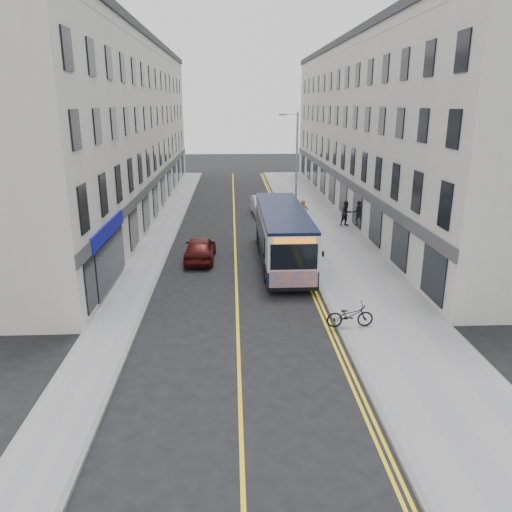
{
  "coord_description": "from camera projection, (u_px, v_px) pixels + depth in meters",
  "views": [
    {
      "loc": [
        -0.16,
        -19.88,
        8.54
      ],
      "look_at": [
        0.95,
        2.76,
        1.6
      ],
      "focal_mm": 35.0,
      "sensor_mm": 36.0,
      "label": 1
    }
  ],
  "objects": [
    {
      "name": "road_dbl_yellow_outer",
      "position": [
        291.0,
        238.0,
        33.13
      ],
      "size": [
        0.1,
        64.0,
        0.01
      ],
      "primitive_type": "cube",
      "color": "yellow",
      "rests_on": "ground"
    },
    {
      "name": "ground",
      "position": [
        237.0,
        310.0,
        21.49
      ],
      "size": [
        140.0,
        140.0,
        0.0
      ],
      "primitive_type": "plane",
      "color": "black",
      "rests_on": "ground"
    },
    {
      "name": "terrace_west",
      "position": [
        119.0,
        131.0,
        39.22
      ],
      "size": [
        6.0,
        46.0,
        13.0
      ],
      "primitive_type": "cube",
      "color": "silver",
      "rests_on": "ground"
    },
    {
      "name": "bicycle",
      "position": [
        350.0,
        315.0,
        19.51
      ],
      "size": [
        1.87,
        0.7,
        0.97
      ],
      "primitive_type": "imported",
      "rotation": [
        0.0,
        0.0,
        1.6
      ],
      "color": "black",
      "rests_on": "pavement_east"
    },
    {
      "name": "city_bus",
      "position": [
        282.0,
        234.0,
        27.48
      ],
      "size": [
        2.45,
        10.49,
        3.05
      ],
      "color": "black",
      "rests_on": "ground"
    },
    {
      "name": "road_centre_line",
      "position": [
        235.0,
        238.0,
        32.95
      ],
      "size": [
        0.12,
        64.0,
        0.01
      ],
      "primitive_type": "cube",
      "color": "yellow",
      "rests_on": "ground"
    },
    {
      "name": "car_white",
      "position": [
        263.0,
        206.0,
        39.69
      ],
      "size": [
        1.88,
        4.59,
        1.48
      ],
      "primitive_type": "imported",
      "rotation": [
        0.0,
        0.0,
        0.07
      ],
      "color": "silver",
      "rests_on": "ground"
    },
    {
      "name": "road_dbl_yellow_inner",
      "position": [
        288.0,
        238.0,
        33.12
      ],
      "size": [
        0.1,
        64.0,
        0.01
      ],
      "primitive_type": "cube",
      "color": "yellow",
      "rests_on": "ground"
    },
    {
      "name": "kerb_east",
      "position": [
        295.0,
        237.0,
        33.12
      ],
      "size": [
        0.18,
        64.0,
        0.13
      ],
      "primitive_type": "cube",
      "color": "slate",
      "rests_on": "ground"
    },
    {
      "name": "pavement_west",
      "position": [
        159.0,
        239.0,
        32.7
      ],
      "size": [
        2.0,
        64.0,
        0.12
      ],
      "primitive_type": "cube",
      "color": "gray",
      "rests_on": "ground"
    },
    {
      "name": "car_maroon",
      "position": [
        200.0,
        248.0,
        28.18
      ],
      "size": [
        1.75,
        4.15,
        1.4
      ],
      "primitive_type": "imported",
      "rotation": [
        0.0,
        0.0,
        3.12
      ],
      "color": "#490E0C",
      "rests_on": "ground"
    },
    {
      "name": "pedestrian_far",
      "position": [
        346.0,
        214.0,
        35.63
      ],
      "size": [
        1.06,
        0.95,
        1.79
      ],
      "primitive_type": "imported",
      "rotation": [
        0.0,
        0.0,
        0.37
      ],
      "color": "black",
      "rests_on": "pavement_east"
    },
    {
      "name": "pavement_east",
      "position": [
        329.0,
        236.0,
        33.23
      ],
      "size": [
        4.5,
        64.0,
        0.12
      ],
      "primitive_type": "cube",
      "color": "gray",
      "rests_on": "ground"
    },
    {
      "name": "streetlamp",
      "position": [
        295.0,
        168.0,
        33.77
      ],
      "size": [
        1.32,
        0.18,
        8.0
      ],
      "color": "#989AA0",
      "rests_on": "ground"
    },
    {
      "name": "pedestrian_near",
      "position": [
        303.0,
        213.0,
        35.34
      ],
      "size": [
        0.8,
        0.64,
        1.92
      ],
      "primitive_type": "imported",
      "rotation": [
        0.0,
        0.0,
        0.28
      ],
      "color": "olive",
      "rests_on": "pavement_east"
    },
    {
      "name": "kerb_west",
      "position": [
        174.0,
        238.0,
        32.75
      ],
      "size": [
        0.18,
        64.0,
        0.13
      ],
      "primitive_type": "cube",
      "color": "slate",
      "rests_on": "ground"
    },
    {
      "name": "terrace_east",
      "position": [
        376.0,
        130.0,
        40.18
      ],
      "size": [
        6.0,
        46.0,
        13.0
      ],
      "primitive_type": "cube",
      "color": "silver",
      "rests_on": "ground"
    }
  ]
}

